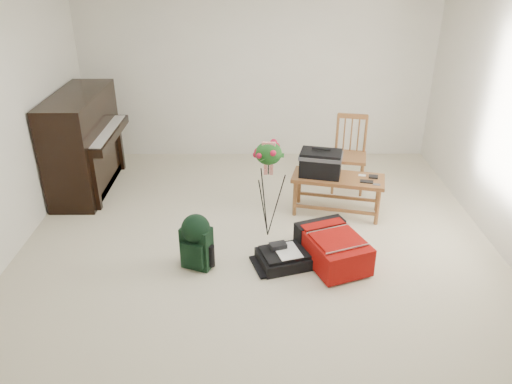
{
  "coord_description": "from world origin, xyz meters",
  "views": [
    {
      "loc": [
        -0.04,
        -4.3,
        2.88
      ],
      "look_at": [
        -0.02,
        0.35,
        0.55
      ],
      "focal_mm": 35.0,
      "sensor_mm": 36.0,
      "label": 1
    }
  ],
  "objects_px": {
    "flower_stand": "(268,190)",
    "green_backpack": "(196,239)",
    "piano": "(84,145)",
    "dining_chair": "(349,154)",
    "black_duffel": "(285,257)",
    "bench": "(326,169)",
    "red_suitcase": "(332,245)"
  },
  "relations": [
    {
      "from": "dining_chair",
      "to": "flower_stand",
      "type": "height_order",
      "value": "flower_stand"
    },
    {
      "from": "piano",
      "to": "dining_chair",
      "type": "bearing_deg",
      "value": -0.32
    },
    {
      "from": "bench",
      "to": "flower_stand",
      "type": "distance_m",
      "value": 0.84
    },
    {
      "from": "piano",
      "to": "dining_chair",
      "type": "relative_size",
      "value": 1.56
    },
    {
      "from": "piano",
      "to": "red_suitcase",
      "type": "distance_m",
      "value": 3.4
    },
    {
      "from": "bench",
      "to": "red_suitcase",
      "type": "relative_size",
      "value": 1.24
    },
    {
      "from": "piano",
      "to": "flower_stand",
      "type": "relative_size",
      "value": 1.34
    },
    {
      "from": "black_duffel",
      "to": "flower_stand",
      "type": "bearing_deg",
      "value": 88.23
    },
    {
      "from": "red_suitcase",
      "to": "green_backpack",
      "type": "bearing_deg",
      "value": 163.62
    },
    {
      "from": "piano",
      "to": "bench",
      "type": "relative_size",
      "value": 1.35
    },
    {
      "from": "dining_chair",
      "to": "red_suitcase",
      "type": "height_order",
      "value": "dining_chair"
    },
    {
      "from": "black_duffel",
      "to": "green_backpack",
      "type": "bearing_deg",
      "value": 165.13
    },
    {
      "from": "piano",
      "to": "black_duffel",
      "type": "height_order",
      "value": "piano"
    },
    {
      "from": "red_suitcase",
      "to": "flower_stand",
      "type": "relative_size",
      "value": 0.8
    },
    {
      "from": "black_duffel",
      "to": "green_backpack",
      "type": "height_order",
      "value": "green_backpack"
    },
    {
      "from": "flower_stand",
      "to": "black_duffel",
      "type": "bearing_deg",
      "value": -69.27
    },
    {
      "from": "flower_stand",
      "to": "green_backpack",
      "type": "bearing_deg",
      "value": -135.02
    },
    {
      "from": "piano",
      "to": "red_suitcase",
      "type": "xyz_separation_m",
      "value": [
        2.93,
        -1.68,
        -0.43
      ]
    },
    {
      "from": "bench",
      "to": "red_suitcase",
      "type": "bearing_deg",
      "value": -79.2
    },
    {
      "from": "piano",
      "to": "dining_chair",
      "type": "height_order",
      "value": "piano"
    },
    {
      "from": "green_backpack",
      "to": "black_duffel",
      "type": "bearing_deg",
      "value": 23.98
    },
    {
      "from": "dining_chair",
      "to": "flower_stand",
      "type": "bearing_deg",
      "value": -120.37
    },
    {
      "from": "bench",
      "to": "green_backpack",
      "type": "bearing_deg",
      "value": -128.37
    },
    {
      "from": "bench",
      "to": "dining_chair",
      "type": "bearing_deg",
      "value": 73.75
    },
    {
      "from": "piano",
      "to": "dining_chair",
      "type": "xyz_separation_m",
      "value": [
        3.35,
        -0.02,
        -0.13
      ]
    },
    {
      "from": "green_backpack",
      "to": "dining_chair",
      "type": "bearing_deg",
      "value": 66.59
    },
    {
      "from": "bench",
      "to": "green_backpack",
      "type": "distance_m",
      "value": 1.78
    },
    {
      "from": "dining_chair",
      "to": "green_backpack",
      "type": "xyz_separation_m",
      "value": [
        -1.77,
        -1.77,
        -0.15
      ]
    },
    {
      "from": "black_duffel",
      "to": "flower_stand",
      "type": "xyz_separation_m",
      "value": [
        -0.15,
        0.55,
        0.47
      ]
    },
    {
      "from": "piano",
      "to": "green_backpack",
      "type": "relative_size",
      "value": 2.62
    },
    {
      "from": "piano",
      "to": "bench",
      "type": "xyz_separation_m",
      "value": [
        2.97,
        -0.7,
        -0.03
      ]
    },
    {
      "from": "dining_chair",
      "to": "red_suitcase",
      "type": "xyz_separation_m",
      "value": [
        -0.43,
        -1.66,
        -0.3
      ]
    }
  ]
}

